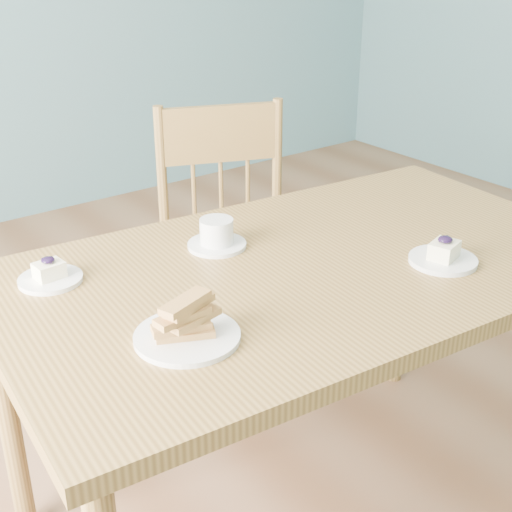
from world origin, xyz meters
TOP-DOWN VIEW (x-y plane):
  - dining_table at (-0.27, -0.12)m, footprint 1.52×0.95m
  - dining_chair at (-0.03, 0.54)m, footprint 0.57×0.55m
  - cheesecake_plate_near at (-0.02, -0.30)m, footprint 0.16×0.16m
  - cheesecake_plate_far at (-0.79, 0.16)m, footprint 0.14×0.14m
  - coffee_cup at (-0.39, 0.09)m, footprint 0.14×0.14m
  - biscotti_plate at (-0.68, -0.23)m, footprint 0.20×0.20m

SIDE VIEW (x-z plane):
  - dining_chair at x=-0.03m, z-range 0.01..0.98m
  - dining_table at x=-0.27m, z-range 0.31..1.09m
  - cheesecake_plate_far at x=-0.79m, z-range 0.76..0.82m
  - cheesecake_plate_near at x=-0.02m, z-range 0.76..0.83m
  - coffee_cup at x=-0.39m, z-range 0.77..0.84m
  - biscotti_plate at x=-0.68m, z-range 0.76..0.85m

